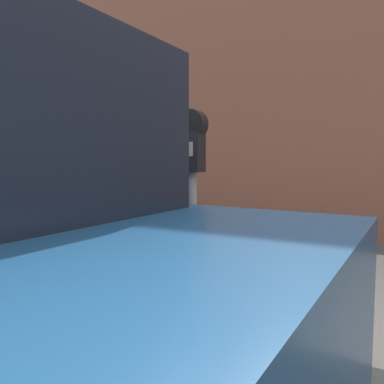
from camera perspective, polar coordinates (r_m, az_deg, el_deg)
sidewalk at (r=3.91m, az=13.12°, el=-13.15°), size 24.00×2.80×0.13m
building_facade at (r=6.85m, az=20.48°, el=20.96°), size 24.00×0.30×6.42m
parking_meter at (r=2.78m, az=-0.00°, el=2.90°), size 0.22×0.14×1.51m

